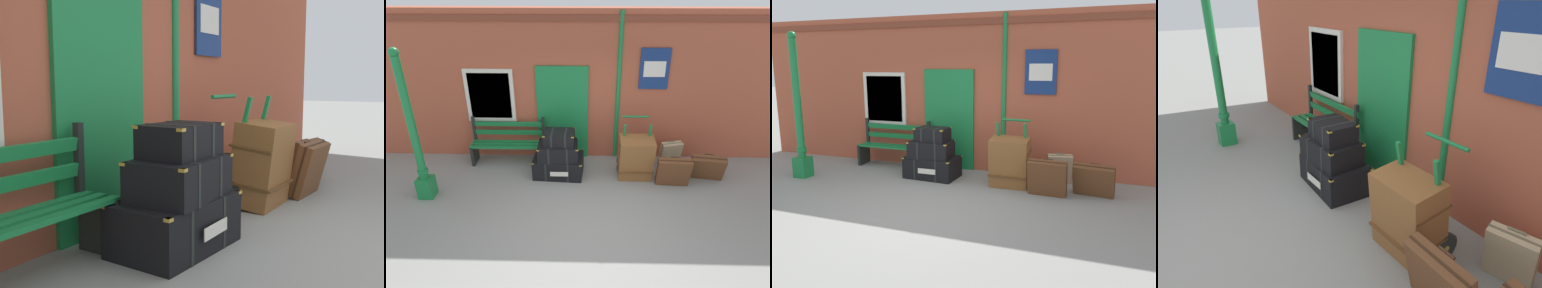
# 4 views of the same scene
# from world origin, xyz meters

# --- Properties ---
(ground_plane) EXTENTS (60.00, 60.00, 0.00)m
(ground_plane) POSITION_xyz_m (0.00, 0.00, 0.00)
(ground_plane) COLOR gray
(brick_facade) EXTENTS (10.40, 0.35, 3.20)m
(brick_facade) POSITION_xyz_m (-0.02, 2.60, 1.60)
(brick_facade) COLOR #AD5138
(brick_facade) RESTS_ON ground
(lamp_post) EXTENTS (0.28, 0.28, 2.80)m
(lamp_post) POSITION_xyz_m (-2.99, 0.81, 1.05)
(lamp_post) COLOR #197A3D
(lamp_post) RESTS_ON ground
(platform_bench) EXTENTS (1.60, 0.43, 1.01)m
(platform_bench) POSITION_xyz_m (-1.68, 2.16, 0.44)
(platform_bench) COLOR #197A3D
(platform_bench) RESTS_ON ground
(steamer_trunk_base) EXTENTS (1.05, 0.71, 0.43)m
(steamer_trunk_base) POSITION_xyz_m (-0.55, 1.65, 0.21)
(steamer_trunk_base) COLOR black
(steamer_trunk_base) RESTS_ON ground
(steamer_trunk_middle) EXTENTS (0.83, 0.58, 0.33)m
(steamer_trunk_middle) POSITION_xyz_m (-0.55, 1.61, 0.58)
(steamer_trunk_middle) COLOR black
(steamer_trunk_middle) RESTS_ON steamer_trunk_base
(steamer_trunk_top) EXTENTS (0.62, 0.47, 0.27)m
(steamer_trunk_top) POSITION_xyz_m (-0.52, 1.62, 0.87)
(steamer_trunk_top) COLOR black
(steamer_trunk_top) RESTS_ON steamer_trunk_middle
(porters_trolley) EXTENTS (0.71, 0.65, 1.19)m
(porters_trolley) POSITION_xyz_m (1.03, 1.74, 0.27)
(porters_trolley) COLOR black
(porters_trolley) RESTS_ON ground
(large_brown_trunk) EXTENTS (0.70, 0.53, 0.92)m
(large_brown_trunk) POSITION_xyz_m (1.03, 1.57, 0.46)
(large_brown_trunk) COLOR brown
(large_brown_trunk) RESTS_ON ground
(suitcase_charcoal) EXTENTS (0.70, 0.43, 0.57)m
(suitcase_charcoal) POSITION_xyz_m (2.48, 1.52, 0.28)
(suitcase_charcoal) COLOR brown
(suitcase_charcoal) RESTS_ON ground
(suitcase_caramel) EXTENTS (0.66, 0.34, 0.65)m
(suitcase_caramel) POSITION_xyz_m (1.74, 1.27, 0.32)
(suitcase_caramel) COLOR brown
(suitcase_caramel) RESTS_ON ground
(suitcase_olive) EXTENTS (0.49, 0.34, 0.58)m
(suitcase_olive) POSITION_xyz_m (1.86, 2.10, 0.28)
(suitcase_olive) COLOR tan
(suitcase_olive) RESTS_ON ground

